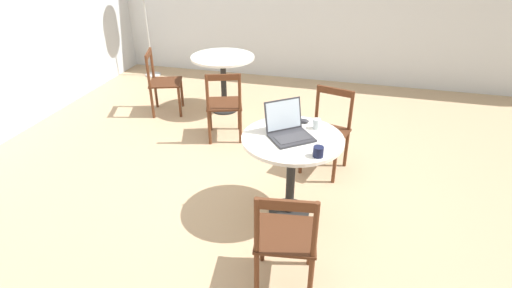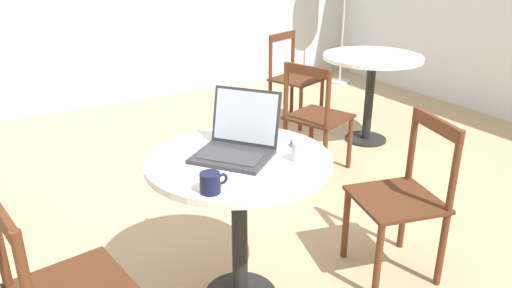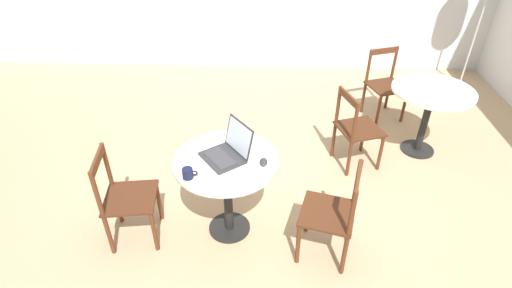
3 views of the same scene
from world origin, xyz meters
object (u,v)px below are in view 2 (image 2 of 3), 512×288
object	(u,v)px
chair_near_right	(404,198)
mug	(211,183)
cafe_table_mid	(371,72)
cafe_table_near	(239,186)
drinking_glass	(299,151)
chair_mid_left	(316,118)
mouse	(298,144)
laptop	(237,143)
chair_mid_back	(293,78)

from	to	relation	value
chair_near_right	mug	bearing A→B (deg)	-179.40
cafe_table_mid	chair_near_right	world-z (taller)	chair_near_right
cafe_table_near	drinking_glass	bearing A→B (deg)	-38.31
chair_near_right	chair_mid_left	xyz separation A→B (m)	(0.37, 1.22, 0.00)
chair_near_right	mouse	xyz separation A→B (m)	(-0.54, 0.18, 0.35)
mouse	chair_mid_left	bearing A→B (deg)	48.74
chair_near_right	drinking_glass	world-z (taller)	chair_near_right
cafe_table_mid	laptop	size ratio (longest dim) A/B	1.84
laptop	chair_mid_left	bearing A→B (deg)	38.93
chair_mid_left	mug	bearing A→B (deg)	-139.70
cafe_table_mid	mouse	distance (m)	2.16
chair_mid_back	chair_mid_left	size ratio (longest dim) A/B	1.00
cafe_table_near	chair_mid_back	size ratio (longest dim) A/B	0.98
mug	drinking_glass	bearing A→B (deg)	8.58
drinking_glass	mug	bearing A→B (deg)	-171.42
chair_mid_left	drinking_glass	xyz separation A→B (m)	(-1.00, -1.17, 0.37)
chair_mid_back	drinking_glass	world-z (taller)	chair_mid_back
cafe_table_mid	laptop	bearing A→B (deg)	-148.00
cafe_table_mid	mug	distance (m)	2.71
cafe_table_near	mouse	world-z (taller)	mouse
chair_near_right	drinking_glass	distance (m)	0.73
mouse	cafe_table_near	bearing A→B (deg)	172.11
cafe_table_near	chair_mid_left	xyz separation A→B (m)	(1.21, 1.00, -0.19)
chair_near_right	laptop	bearing A→B (deg)	162.62
cafe_table_near	chair_mid_back	bearing A→B (deg)	49.75
drinking_glass	laptop	bearing A→B (deg)	134.37
chair_mid_back	chair_mid_left	distance (m)	1.16
cafe_table_near	drinking_glass	xyz separation A→B (m)	(0.21, -0.16, 0.18)
cafe_table_near	mouse	size ratio (longest dim) A/B	8.31
chair_near_right	drinking_glass	size ratio (longest dim) A/B	9.89
chair_near_right	mouse	distance (m)	0.67
chair_near_right	chair_mid_left	size ratio (longest dim) A/B	1.00
chair_mid_back	chair_mid_left	xyz separation A→B (m)	(-0.52, -1.04, 0.00)
laptop	cafe_table_mid	bearing A→B (deg)	32.00
mouse	drinking_glass	size ratio (longest dim) A/B	1.17
laptop	drinking_glass	bearing A→B (deg)	-45.63
chair_mid_left	mug	size ratio (longest dim) A/B	7.39
mouse	mug	distance (m)	0.58
cafe_table_near	chair_near_right	xyz separation A→B (m)	(0.84, -0.22, -0.19)
cafe_table_mid	mouse	size ratio (longest dim) A/B	8.31
cafe_table_near	mug	bearing A→B (deg)	-136.90
chair_mid_left	mouse	bearing A→B (deg)	-131.26
cafe_table_near	laptop	bearing A→B (deg)	71.95
chair_mid_back	mug	distance (m)	3.03
drinking_glass	cafe_table_mid	bearing A→B (deg)	38.85
cafe_table_near	chair_near_right	distance (m)	0.89
cafe_table_near	mug	size ratio (longest dim) A/B	7.25
cafe_table_mid	laptop	xyz separation A→B (m)	(-1.98, -1.24, 0.19)
cafe_table_near	mug	world-z (taller)	mug
cafe_table_near	laptop	world-z (taller)	laptop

